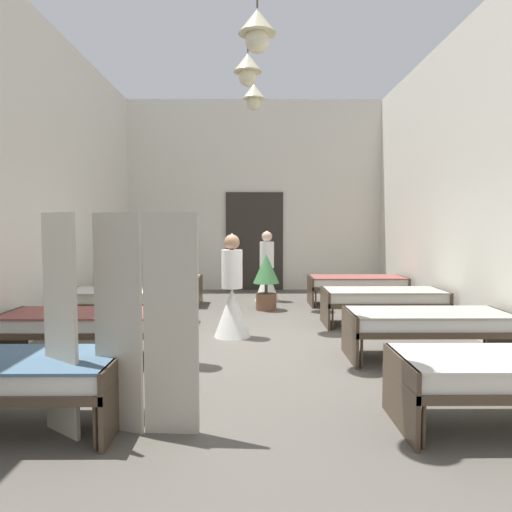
# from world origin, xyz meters

# --- Properties ---
(ground_plane) EXTENTS (6.78, 10.72, 0.10)m
(ground_plane) POSITION_xyz_m (0.00, 0.00, -0.05)
(ground_plane) COLOR #59544C
(room_shell) EXTENTS (6.58, 10.32, 4.64)m
(room_shell) POSITION_xyz_m (-0.00, 1.28, 2.33)
(room_shell) COLOR silver
(room_shell) RESTS_ON ground
(bed_left_row_1) EXTENTS (1.90, 0.84, 0.57)m
(bed_left_row_1) POSITION_xyz_m (-2.04, -0.95, 0.44)
(bed_left_row_1) COLOR #473828
(bed_left_row_1) RESTS_ON ground
(bed_right_row_1) EXTENTS (1.90, 0.84, 0.57)m
(bed_right_row_1) POSITION_xyz_m (2.04, -0.95, 0.44)
(bed_right_row_1) COLOR #473828
(bed_right_row_1) RESTS_ON ground
(bed_left_row_2) EXTENTS (1.90, 0.84, 0.57)m
(bed_left_row_2) POSITION_xyz_m (-2.04, 0.95, 0.44)
(bed_left_row_2) COLOR #473828
(bed_left_row_2) RESTS_ON ground
(bed_right_row_2) EXTENTS (1.90, 0.84, 0.57)m
(bed_right_row_2) POSITION_xyz_m (2.04, 0.95, 0.44)
(bed_right_row_2) COLOR #473828
(bed_right_row_2) RESTS_ON ground
(bed_left_row_3) EXTENTS (1.90, 0.84, 0.57)m
(bed_left_row_3) POSITION_xyz_m (-2.04, 2.85, 0.44)
(bed_left_row_3) COLOR #473828
(bed_left_row_3) RESTS_ON ground
(bed_right_row_3) EXTENTS (1.90, 0.84, 0.57)m
(bed_right_row_3) POSITION_xyz_m (2.04, 2.85, 0.44)
(bed_right_row_3) COLOR #473828
(bed_right_row_3) RESTS_ON ground
(nurse_near_aisle) EXTENTS (0.52, 0.52, 1.49)m
(nurse_near_aisle) POSITION_xyz_m (0.25, 3.38, 0.53)
(nurse_near_aisle) COLOR white
(nurse_near_aisle) RESTS_ON ground
(nurse_mid_aisle) EXTENTS (0.52, 0.52, 1.49)m
(nurse_mid_aisle) POSITION_xyz_m (-0.34, 0.20, 0.53)
(nurse_mid_aisle) COLOR white
(nurse_mid_aisle) RESTS_ON ground
(nurse_far_aisle) EXTENTS (0.52, 0.52, 1.49)m
(nurse_far_aisle) POSITION_xyz_m (-0.93, -1.13, 0.53)
(nurse_far_aisle) COLOR white
(nurse_far_aisle) RESTS_ON ground
(patient_seated_primary) EXTENTS (0.44, 0.44, 0.80)m
(patient_seated_primary) POSITION_xyz_m (-1.69, 2.89, 0.87)
(patient_seated_primary) COLOR #515B70
(patient_seated_primary) RESTS_ON bed_left_row_3
(potted_plant) EXTENTS (0.49, 0.49, 1.06)m
(potted_plant) POSITION_xyz_m (0.21, 2.30, 0.62)
(potted_plant) COLOR brown
(potted_plant) RESTS_ON ground
(privacy_screen) EXTENTS (1.23, 0.29, 1.70)m
(privacy_screen) POSITION_xyz_m (-1.09, -2.91, 0.85)
(privacy_screen) COLOR #BCB29E
(privacy_screen) RESTS_ON ground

